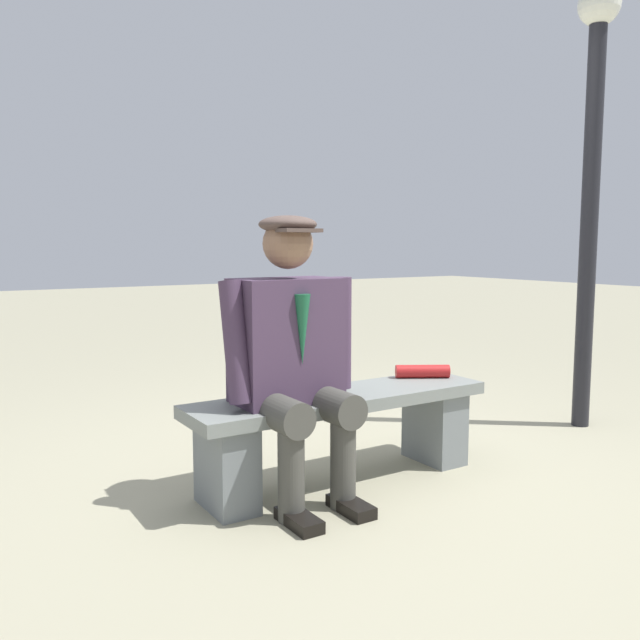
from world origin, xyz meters
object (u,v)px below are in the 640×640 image
seated_man (292,348)px  lamp_post (593,151)px  rolled_magazine (423,371)px  bench (341,424)px

seated_man → lamp_post: lamp_post is taller
seated_man → rolled_magazine: size_ratio=4.47×
bench → rolled_magazine: rolled_magazine is taller
bench → seated_man: size_ratio=1.20×
bench → lamp_post: 2.28m
rolled_magazine → seated_man: bearing=7.9°
bench → seated_man: seated_man is taller
rolled_magazine → lamp_post: (-1.25, 0.05, 1.20)m
lamp_post → seated_man: bearing=1.8°
seated_man → rolled_magazine: 0.88m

